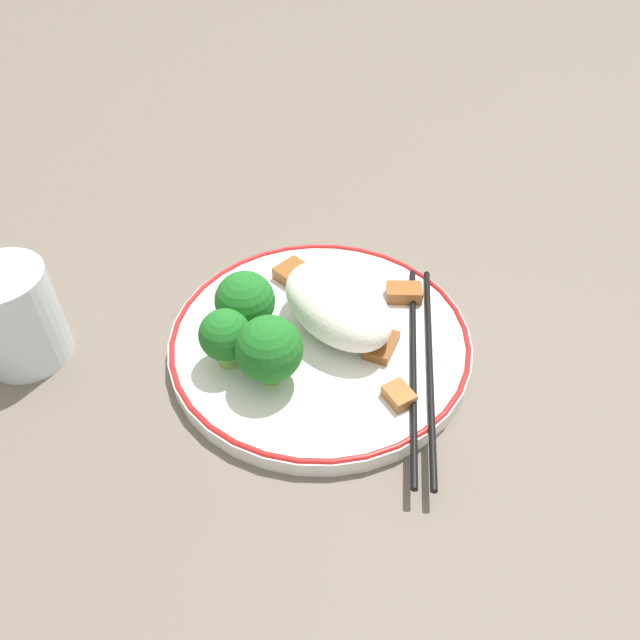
# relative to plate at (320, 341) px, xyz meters

# --- Properties ---
(ground_plane) EXTENTS (3.00, 3.00, 0.00)m
(ground_plane) POSITION_rel_plate_xyz_m (0.00, 0.00, -0.01)
(ground_plane) COLOR #665B51
(plate) EXTENTS (0.27, 0.27, 0.02)m
(plate) POSITION_rel_plate_xyz_m (0.00, 0.00, 0.00)
(plate) COLOR white
(plate) RESTS_ON ground_plane
(rice_mound) EXTENTS (0.12, 0.07, 0.05)m
(rice_mound) POSITION_rel_plate_xyz_m (0.00, -0.02, 0.03)
(rice_mound) COLOR white
(rice_mound) RESTS_ON plate
(broccoli_back_left) EXTENTS (0.05, 0.05, 0.06)m
(broccoli_back_left) POSITION_rel_plate_xyz_m (0.04, 0.05, 0.04)
(broccoli_back_left) COLOR #72AD4C
(broccoli_back_left) RESTS_ON plate
(broccoli_back_center) EXTENTS (0.04, 0.04, 0.05)m
(broccoli_back_center) POSITION_rel_plate_xyz_m (0.02, 0.08, 0.04)
(broccoli_back_center) COLOR #72AD4C
(broccoli_back_center) RESTS_ON plate
(broccoli_back_right) EXTENTS (0.05, 0.05, 0.06)m
(broccoli_back_right) POSITION_rel_plate_xyz_m (-0.01, 0.06, 0.04)
(broccoli_back_right) COLOR #72AD4C
(broccoli_back_right) RESTS_ON plate
(meat_near_front) EXTENTS (0.04, 0.04, 0.01)m
(meat_near_front) POSITION_rel_plate_xyz_m (0.03, -0.05, 0.01)
(meat_near_front) COLOR #995B28
(meat_near_front) RESTS_ON plate
(meat_near_left) EXTENTS (0.04, 0.04, 0.01)m
(meat_near_left) POSITION_rel_plate_xyz_m (-0.05, -0.03, 0.01)
(meat_near_left) COLOR brown
(meat_near_left) RESTS_ON plate
(meat_near_right) EXTENTS (0.04, 0.03, 0.01)m
(meat_near_right) POSITION_rel_plate_xyz_m (0.07, -0.03, 0.01)
(meat_near_right) COLOR brown
(meat_near_right) RESTS_ON plate
(meat_near_back) EXTENTS (0.04, 0.04, 0.01)m
(meat_near_back) POSITION_rel_plate_xyz_m (-0.01, -0.09, 0.01)
(meat_near_back) COLOR brown
(meat_near_back) RESTS_ON plate
(meat_on_rice_edge) EXTENTS (0.03, 0.02, 0.01)m
(meat_on_rice_edge) POSITION_rel_plate_xyz_m (-0.10, -0.01, 0.01)
(meat_on_rice_edge) COLOR #995B28
(meat_on_rice_edge) RESTS_ON plate
(chopsticks) EXTENTS (0.19, 0.18, 0.01)m
(chopsticks) POSITION_rel_plate_xyz_m (-0.08, -0.05, 0.01)
(chopsticks) COLOR black
(chopsticks) RESTS_ON plate
(drinking_glass) EXTENTS (0.07, 0.07, 0.09)m
(drinking_glass) POSITION_rel_plate_xyz_m (0.15, 0.21, 0.04)
(drinking_glass) COLOR silver
(drinking_glass) RESTS_ON ground_plane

